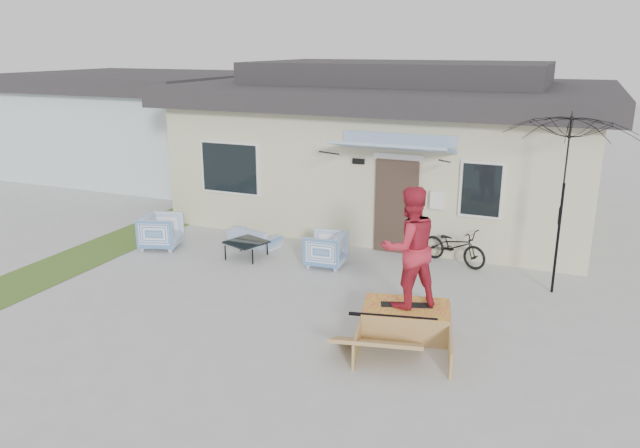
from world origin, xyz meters
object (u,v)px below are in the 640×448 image
at_px(armchair_left, 161,230).
at_px(loveseat, 254,233).
at_px(patio_umbrella, 562,202).
at_px(skateboard, 407,304).
at_px(armchair_right, 326,247).
at_px(bicycle, 454,242).
at_px(skater, 409,245).
at_px(coffee_table, 247,249).
at_px(skate_ramp, 406,320).

bearing_deg(armchair_left, loveseat, -76.56).
distance_m(patio_umbrella, skateboard, 3.64).
bearing_deg(patio_umbrella, skateboard, -128.19).
xyz_separation_m(loveseat, patio_umbrella, (6.58, -0.40, 1.49)).
height_order(loveseat, armchair_left, armchair_left).
height_order(loveseat, patio_umbrella, patio_umbrella).
xyz_separation_m(armchair_right, patio_umbrella, (4.48, 0.31, 1.35)).
relative_size(bicycle, skater, 0.78).
relative_size(loveseat, skater, 0.68).
distance_m(armchair_left, skater, 6.68).
height_order(coffee_table, skate_ramp, skate_ramp).
xyz_separation_m(bicycle, skateboard, (-0.09, -3.52, -0.00)).
relative_size(loveseat, coffee_table, 1.77).
height_order(armchair_left, skater, skater).
relative_size(loveseat, armchair_left, 1.54).
xyz_separation_m(armchair_left, skater, (6.29, -2.00, 1.04)).
relative_size(skateboard, skater, 0.42).
bearing_deg(skate_ramp, loveseat, 132.69).
height_order(coffee_table, bicycle, bicycle).
distance_m(skateboard, skater, 1.00).
bearing_deg(loveseat, bicycle, -160.14).
xyz_separation_m(loveseat, bicycle, (4.56, 0.44, 0.22)).
bearing_deg(skateboard, bicycle, 70.12).
xyz_separation_m(loveseat, armchair_left, (-1.82, -1.08, 0.17)).
distance_m(bicycle, patio_umbrella, 2.53).
relative_size(armchair_left, skate_ramp, 0.47).
height_order(bicycle, skater, skater).
relative_size(loveseat, armchair_right, 1.67).
bearing_deg(patio_umbrella, skate_ramp, -127.60).
bearing_deg(armchair_left, coffee_table, -103.01).
height_order(skateboard, skater, skater).
bearing_deg(armchair_left, skateboard, -124.85).
height_order(armchair_right, skater, skater).
bearing_deg(armchair_left, patio_umbrella, -102.59).
xyz_separation_m(skate_ramp, skater, (-0.01, 0.04, 1.25)).
xyz_separation_m(loveseat, skate_ramp, (4.48, -3.12, -0.03)).
relative_size(armchair_left, skater, 0.44).
bearing_deg(skateboard, armchair_left, 143.91).
height_order(armchair_left, skateboard, armchair_left).
xyz_separation_m(loveseat, skater, (4.47, -3.08, 1.22)).
height_order(loveseat, skateboard, loveseat).
bearing_deg(patio_umbrella, armchair_right, -176.00).
distance_m(loveseat, patio_umbrella, 6.75).
distance_m(armchair_right, skater, 3.52).
bearing_deg(bicycle, skater, -160.86).
distance_m(armchair_left, coffee_table, 2.15).
height_order(patio_umbrella, skate_ramp, patio_umbrella).
bearing_deg(skater, bicycle, -133.84).
relative_size(bicycle, skate_ramp, 0.83).
xyz_separation_m(patio_umbrella, skateboard, (-2.11, -2.68, -1.27)).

